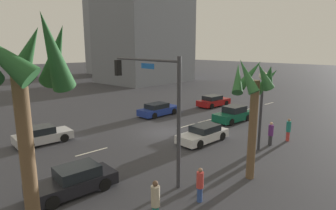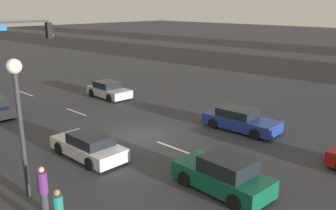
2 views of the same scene
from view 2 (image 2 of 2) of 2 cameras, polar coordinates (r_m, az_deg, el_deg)
name	(u,v)px [view 2 (image 2 of 2)]	position (r m, az deg, el deg)	size (l,w,h in m)	color
ground_plane	(140,136)	(20.96, -4.38, -4.83)	(220.00, 220.00, 0.00)	#333338
lane_stripe_2	(215,163)	(17.58, 7.47, -9.05)	(2.19, 0.14, 0.01)	silver
lane_stripe_3	(173,148)	(19.21, 0.80, -6.72)	(2.38, 0.14, 0.01)	silver
lane_stripe_4	(76,112)	(26.18, -14.26, -1.08)	(2.39, 0.14, 0.01)	silver
lane_stripe_5	(26,93)	(32.95, -21.50, 1.70)	(2.55, 0.14, 0.01)	silver
car_0	(109,90)	(29.69, -9.34, 2.33)	(4.02, 1.98, 1.28)	#B7B7BC
car_1	(89,146)	(18.27, -12.36, -6.34)	(4.32, 1.89, 1.25)	silver
car_2	(240,120)	(22.10, 11.30, -2.34)	(4.62, 2.02, 1.30)	navy
car_5	(223,175)	(14.96, 8.68, -10.87)	(4.19, 2.03, 1.48)	#0F5138
streetlamp	(18,101)	(14.39, -22.56, 0.58)	(0.56, 0.56, 5.43)	#2D2D33
pedestrian_0	(43,188)	(14.09, -19.10, -12.26)	(0.50, 0.50, 1.74)	#333338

